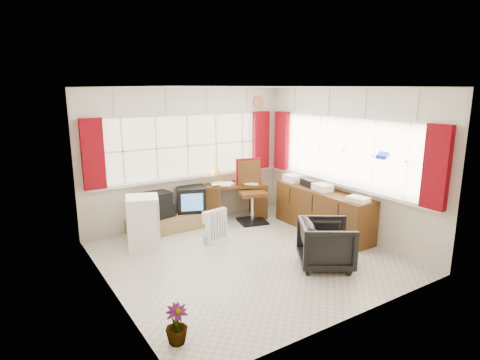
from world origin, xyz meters
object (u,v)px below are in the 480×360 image
object	(u,v)px
desk	(235,198)
mini_fridge	(143,222)
tv_bench	(168,224)
desk_lamp	(218,171)
crt_tv	(191,199)
radiator	(216,229)
credenza	(322,210)
office_chair	(326,244)
task_chair	(250,188)

from	to	relation	value
desk	mini_fridge	xyz separation A→B (m)	(-2.06, -0.53, 0.03)
tv_bench	desk_lamp	bearing A→B (deg)	4.27
crt_tv	mini_fridge	distance (m)	1.30
mini_fridge	desk_lamp	bearing A→B (deg)	19.11
crt_tv	tv_bench	bearing A→B (deg)	-168.48
radiator	mini_fridge	bearing A→B (deg)	156.24
radiator	credenza	size ratio (longest dim) A/B	0.28
office_chair	mini_fridge	world-z (taller)	mini_fridge
desk_lamp	office_chair	xyz separation A→B (m)	(0.21, -2.69, -0.61)
desk_lamp	task_chair	distance (m)	0.69
desk_lamp	office_chair	bearing A→B (deg)	-85.48
task_chair	credenza	world-z (taller)	task_chair
office_chair	radiator	world-z (taller)	office_chair
desk	office_chair	bearing A→B (deg)	-92.84
radiator	crt_tv	xyz separation A→B (m)	(0.08, 1.08, 0.25)
desk_lamp	desk	bearing A→B (deg)	-10.43
mini_fridge	tv_bench	bearing A→B (deg)	39.50
credenza	mini_fridge	distance (m)	3.07
office_chair	radiator	size ratio (longest dim) A/B	1.31
task_chair	desk	bearing A→B (deg)	108.75
tv_bench	radiator	bearing A→B (deg)	-65.81
radiator	office_chair	bearing A→B (deg)	-61.98
credenza	tv_bench	size ratio (longest dim) A/B	1.43
task_chair	mini_fridge	world-z (taller)	task_chair
desk	desk_lamp	size ratio (longest dim) A/B	3.49
desk_lamp	office_chair	distance (m)	2.76
radiator	mini_fridge	distance (m)	1.17
credenza	radiator	bearing A→B (deg)	163.63
task_chair	mini_fridge	size ratio (longest dim) A/B	1.43
desk_lamp	task_chair	size ratio (longest dim) A/B	0.32
office_chair	mini_fridge	size ratio (longest dim) A/B	0.89
office_chair	tv_bench	world-z (taller)	office_chair
desk	tv_bench	bearing A→B (deg)	-179.25
crt_tv	mini_fridge	bearing A→B (deg)	-151.49
office_chair	radiator	bearing A→B (deg)	61.18
crt_tv	mini_fridge	world-z (taller)	mini_fridge
desk	radiator	distance (m)	1.42
office_chair	task_chair	bearing A→B (deg)	27.00
task_chair	office_chair	bearing A→B (deg)	-96.16
office_chair	credenza	bearing A→B (deg)	-8.74
desk	mini_fridge	distance (m)	2.12
desk	task_chair	xyz separation A→B (m)	(0.12, -0.34, 0.25)
desk_lamp	tv_bench	distance (m)	1.37
crt_tv	mini_fridge	xyz separation A→B (m)	(-1.14, -0.62, -0.06)
tv_bench	crt_tv	world-z (taller)	crt_tv
desk_lamp	radiator	size ratio (longest dim) A/B	0.67
tv_bench	crt_tv	size ratio (longest dim) A/B	2.19
office_chair	desk_lamp	bearing A→B (deg)	37.67
tv_bench	crt_tv	xyz separation A→B (m)	(0.52, 0.11, 0.36)
desk	radiator	bearing A→B (deg)	-134.90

